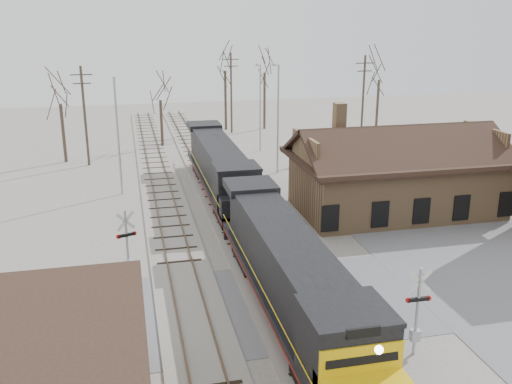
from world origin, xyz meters
TOP-DOWN VIEW (x-y plane):
  - ground at (0.00, 0.00)m, footprint 140.00×140.00m
  - road at (0.00, 0.00)m, footprint 60.00×9.00m
  - track_main at (0.00, 15.00)m, footprint 3.40×90.00m
  - track_siding at (-4.50, 15.00)m, footprint 3.40×90.00m
  - depot at (11.99, 12.00)m, footprint 15.20×9.31m
  - locomotive_lead at (0.00, -1.94)m, footprint 2.94×19.67m
  - locomotive_trailing at (0.00, 18.01)m, footprint 2.94×19.67m
  - crossbuck_near at (4.39, -5.59)m, footprint 1.15×0.30m
  - crossbuck_far at (-7.38, 4.56)m, footprint 1.10×0.48m
  - streetlight_a at (-7.69, 20.74)m, footprint 0.25×2.04m
  - streetlight_b at (6.30, 24.25)m, footprint 0.25×2.04m
  - streetlight_c at (6.79, 33.21)m, footprint 0.25×2.04m
  - utility_pole_a at (-10.76, 30.83)m, footprint 2.00×0.24m
  - utility_pole_b at (5.63, 43.42)m, footprint 2.00×0.24m
  - utility_pole_c at (17.28, 30.79)m, footprint 2.00×0.24m
  - tree_a at (-13.04, 32.69)m, footprint 3.83×3.83m
  - tree_b at (-3.24, 37.44)m, footprint 3.41×3.41m
  - tree_c at (5.29, 45.51)m, footprint 4.89×4.89m
  - tree_d at (10.16, 44.97)m, footprint 4.70×4.70m
  - tree_e at (21.79, 36.89)m, footprint 4.48×4.48m

SIDE VIEW (x-z plane):
  - ground at x=0.00m, z-range 0.00..0.00m
  - road at x=0.00m, z-range 0.00..0.03m
  - track_main at x=0.00m, z-range -0.05..0.19m
  - track_siding at x=-4.50m, z-range -0.05..0.19m
  - crossbuck_far at x=-7.38m, z-range -0.12..3.89m
  - crossbuck_near at x=4.39m, z-range -0.12..3.90m
  - locomotive_trailing at x=0.00m, z-range 0.23..4.36m
  - locomotive_lead at x=0.00m, z-range 0.11..4.48m
  - depot at x=11.99m, z-range -1.54..6.36m
  - utility_pole_a at x=-10.76m, z-range 0.22..9.65m
  - utility_pole_b at x=5.63m, z-range 0.22..9.86m
  - streetlight_c at x=6.79m, z-range 0.54..9.57m
  - utility_pole_c at x=17.28m, z-range 0.23..10.20m
  - streetlight_a at x=-7.69m, z-range 0.54..9.91m
  - streetlight_b at x=6.30m, z-range 0.54..10.33m
  - tree_b at x=-3.24m, z-range 1.76..10.12m
  - tree_a at x=-13.04m, z-range 1.98..11.37m
  - tree_e at x=21.79m, z-range 2.33..13.31m
  - tree_d at x=10.16m, z-range 2.44..13.95m
  - tree_c at x=5.29m, z-range 2.54..14.51m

